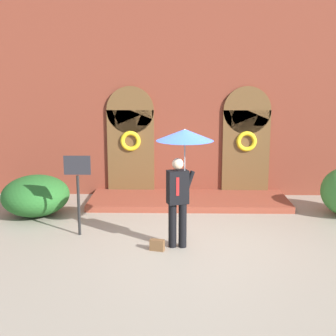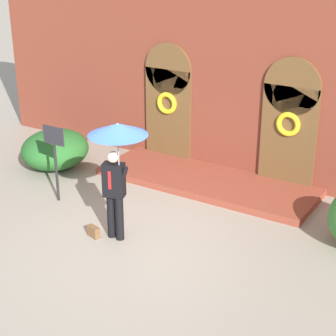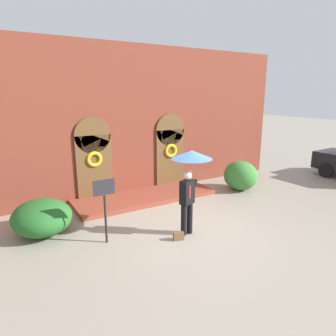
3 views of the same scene
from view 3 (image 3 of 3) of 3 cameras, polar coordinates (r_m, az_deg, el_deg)
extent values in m
plane|color=gray|center=(8.85, 4.74, -11.65)|extent=(80.00, 80.00, 0.00)
cube|color=brown|center=(11.69, -7.14, 8.86)|extent=(14.00, 0.50, 5.60)
cube|color=brown|center=(11.14, -13.83, -0.05)|extent=(1.30, 0.08, 2.40)
cylinder|color=brown|center=(10.92, -14.19, 6.07)|extent=(1.30, 0.08, 1.30)
cube|color=brown|center=(12.41, 0.40, 1.79)|extent=(1.30, 0.08, 2.40)
cylinder|color=brown|center=(12.21, 0.40, 7.30)|extent=(1.30, 0.08, 1.30)
torus|color=yellow|center=(10.99, -13.82, 1.64)|extent=(0.56, 0.12, 0.56)
torus|color=yellow|center=(12.28, 0.57, 3.32)|extent=(0.56, 0.12, 0.56)
cube|color=brown|center=(11.25, -4.34, -5.49)|extent=(5.20, 1.80, 0.16)
cylinder|color=black|center=(8.38, 3.02, -9.76)|extent=(0.16, 0.16, 0.90)
cylinder|color=black|center=(8.49, 4.15, -9.47)|extent=(0.16, 0.16, 0.90)
cube|color=black|center=(8.15, 3.67, -4.59)|extent=(0.46, 0.36, 0.66)
cube|color=#A51919|center=(8.04, 4.20, -4.57)|extent=(0.06, 0.03, 0.36)
sphere|color=beige|center=(8.02, 3.72, -1.47)|extent=(0.22, 0.22, 0.22)
cylinder|color=black|center=(8.24, 4.95, -3.67)|extent=(0.22, 0.09, 0.46)
cylinder|color=gray|center=(8.10, 4.49, -1.62)|extent=(0.02, 0.02, 0.98)
cone|color=#284CB7|center=(7.96, 4.57, 2.54)|extent=(1.10, 1.10, 0.22)
cone|color=white|center=(7.96, 4.57, 2.65)|extent=(0.61, 0.61, 0.20)
cube|color=brown|center=(8.23, 2.02, -12.85)|extent=(0.30, 0.19, 0.22)
cylinder|color=black|center=(8.05, -11.79, -9.56)|extent=(0.06, 0.06, 1.30)
cube|color=#232328|center=(7.74, -12.10, -3.64)|extent=(0.56, 0.03, 0.40)
ellipsoid|color=#235B23|center=(9.12, -22.87, -8.65)|extent=(1.62, 1.76, 0.97)
ellipsoid|color=#387A33|center=(12.49, 13.64, -1.40)|extent=(1.30, 1.39, 1.19)
cylinder|color=black|center=(15.87, 27.88, -0.42)|extent=(0.25, 0.65, 0.64)
camera|label=1|loc=(5.05, 87.37, -4.03)|focal=50.00mm
camera|label=2|loc=(10.53, 68.64, 14.36)|focal=60.00mm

